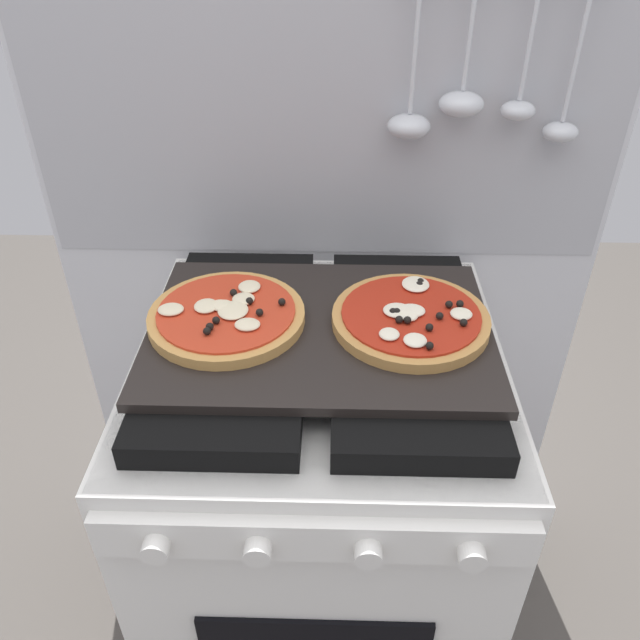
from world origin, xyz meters
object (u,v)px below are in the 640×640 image
stove (320,513)px  baking_tray (320,329)px  pizza_left (227,315)px  pizza_right (411,318)px

stove → baking_tray: baking_tray is taller
baking_tray → pizza_left: bearing=177.5°
pizza_left → pizza_right: (0.29, 0.00, 0.00)m
stove → pizza_right: size_ratio=3.63×
baking_tray → pizza_left: pizza_left is taller
baking_tray → pizza_right: (0.14, 0.01, 0.02)m
pizza_left → pizza_right: bearing=0.1°
stove → pizza_left: 0.50m
stove → pizza_left: pizza_left is taller
stove → baking_tray: 0.46m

